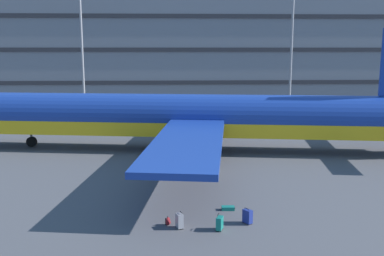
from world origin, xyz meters
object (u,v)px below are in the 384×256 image
backpack_laid_flat (168,221)px  suitcase_teal (220,223)px  suitcase_silver (248,216)px  airliner (192,117)px  suitcase_large (228,208)px  suitcase_purple (179,221)px

backpack_laid_flat → suitcase_teal: bearing=-15.6°
suitcase_teal → suitcase_silver: 1.66m
suitcase_teal → suitcase_silver: bearing=26.6°
airliner → suitcase_large: size_ratio=58.30×
suitcase_teal → airliner: bearing=92.0°
suitcase_large → suitcase_teal: (-0.74, -2.67, 0.26)m
suitcase_large → backpack_laid_flat: backpack_laid_flat is taller
suitcase_large → suitcase_purple: suitcase_purple is taller
suitcase_purple → backpack_laid_flat: bearing=145.4°
airliner → suitcase_silver: bearing=-82.8°
suitcase_purple → backpack_laid_flat: size_ratio=1.78×
suitcase_large → suitcase_silver: bearing=-68.8°
suitcase_teal → backpack_laid_flat: (-2.51, 0.70, -0.16)m
suitcase_large → suitcase_purple: bearing=-138.8°
suitcase_large → backpack_laid_flat: size_ratio=1.57×
suitcase_teal → suitcase_purple: 1.97m
suitcase_purple → suitcase_silver: bearing=7.2°
suitcase_large → backpack_laid_flat: (-3.25, -1.96, 0.10)m
airliner → suitcase_silver: (2.08, -16.36, -2.47)m
suitcase_large → suitcase_purple: (-2.69, -2.35, 0.29)m
suitcase_large → suitcase_silver: (0.74, -1.92, 0.29)m
suitcase_large → suitcase_teal: size_ratio=0.90×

